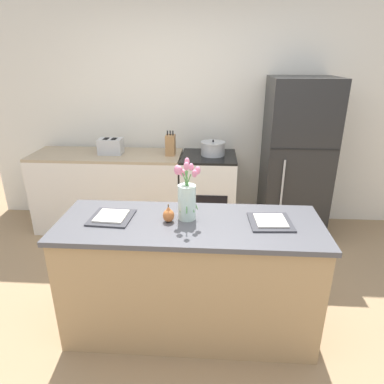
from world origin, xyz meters
TOP-DOWN VIEW (x-y plane):
  - ground_plane at (0.00, 0.00)m, footprint 10.00×10.00m
  - back_wall at (0.00, 2.00)m, footprint 5.20×0.08m
  - kitchen_island at (0.00, 0.00)m, footprint 1.80×0.66m
  - back_counter at (-1.06, 1.60)m, footprint 1.68×0.60m
  - stove_range at (0.10, 1.60)m, footprint 0.60×0.61m
  - refrigerator at (1.05, 1.60)m, footprint 0.68×0.67m
  - flower_vase at (-0.02, 0.06)m, footprint 0.17×0.18m
  - pear_figurine at (-0.14, -0.00)m, footprint 0.08×0.08m
  - plate_setting_left at (-0.54, 0.02)m, footprint 0.30×0.30m
  - plate_setting_right at (0.54, 0.02)m, footprint 0.30×0.30m
  - toaster at (-1.00, 1.60)m, footprint 0.28×0.18m
  - cooking_pot at (0.14, 1.63)m, footprint 0.27×0.27m
  - knife_block at (-0.33, 1.60)m, footprint 0.10×0.14m

SIDE VIEW (x-z plane):
  - ground_plane at x=0.00m, z-range 0.00..0.00m
  - kitchen_island at x=0.00m, z-range 0.00..0.89m
  - stove_range at x=0.10m, z-range 0.00..0.91m
  - back_counter at x=-1.06m, z-range 0.00..0.91m
  - refrigerator at x=1.05m, z-range 0.00..1.74m
  - plate_setting_left at x=-0.54m, z-range 0.89..0.91m
  - plate_setting_right at x=0.54m, z-range 0.89..0.91m
  - pear_figurine at x=-0.14m, z-range 0.88..1.00m
  - cooking_pot at x=0.14m, z-range 0.90..1.07m
  - toaster at x=-1.00m, z-range 0.91..1.08m
  - knife_block at x=-0.33m, z-range 0.88..1.15m
  - flower_vase at x=-0.02m, z-range 0.83..1.26m
  - back_wall at x=0.00m, z-range 0.00..2.70m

